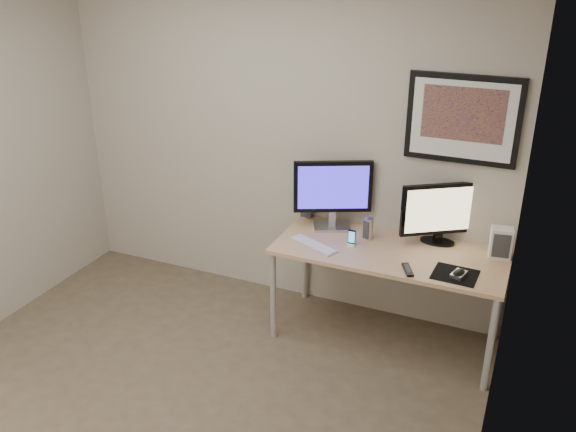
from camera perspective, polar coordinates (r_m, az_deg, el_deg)
name	(u,v)px	position (r m, az deg, el deg)	size (l,w,h in m)	color
floor	(169,416)	(4.05, -11.08, -17.91)	(3.60, 3.60, 0.00)	brown
room	(190,142)	(3.57, -9.13, 6.85)	(3.60, 3.60, 3.60)	white
desk	(389,258)	(4.36, 9.44, -3.94)	(1.60, 0.70, 0.73)	tan
framed_art	(463,119)	(4.27, 16.04, 8.68)	(0.75, 0.04, 0.60)	black
monitor_large	(333,192)	(4.50, 4.21, 2.29)	(0.54, 0.28, 0.53)	#B0B0B5
monitor_tv	(440,212)	(4.40, 14.07, 0.37)	(0.50, 0.34, 0.45)	black
speaker_left	(306,205)	(4.75, 1.73, 1.00)	(0.08, 0.08, 0.20)	#B0B0B5
speaker_right	(369,229)	(4.44, 7.56, -1.17)	(0.06, 0.06, 0.16)	#B0B0B5
phone_dock	(352,238)	(4.33, 5.98, -2.03)	(0.06, 0.06, 0.12)	black
keyboard	(313,245)	(4.33, 2.40, -2.69)	(0.40, 0.11, 0.01)	silver
mousepad	(455,275)	(4.10, 15.37, -5.30)	(0.28, 0.25, 0.00)	black
mouse	(459,273)	(4.08, 15.70, -5.15)	(0.07, 0.12, 0.04)	black
remote	(408,270)	(4.07, 11.14, -4.93)	(0.04, 0.17, 0.02)	black
fan_unit	(501,243)	(4.37, 19.29, -2.37)	(0.14, 0.10, 0.22)	silver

